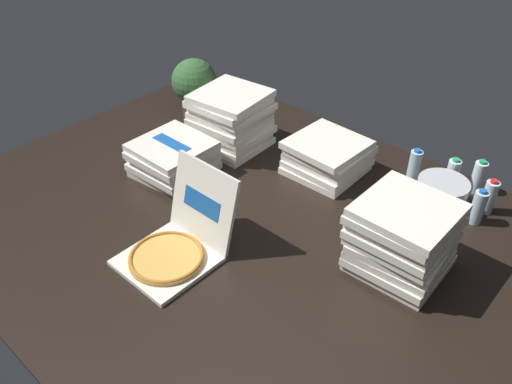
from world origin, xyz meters
The scene contains 14 objects.
ground_plane centered at (0.00, 0.00, -0.01)m, with size 3.20×2.40×0.02m, color black.
open_pizza_box centered at (-0.09, -0.40, 0.07)m, with size 0.40×0.51×0.41m.
pizza_stack_right_near centered at (0.73, 0.25, 0.18)m, with size 0.44×0.44×0.36m.
pizza_stack_right_far centered at (0.01, 0.68, 0.10)m, with size 0.42×0.43×0.20m.
pizza_stack_right_mid centered at (-0.64, 0.06, 0.10)m, with size 0.44×0.44×0.20m.
pizza_stack_left_far centered at (-0.62, 0.52, 0.18)m, with size 0.45×0.46×0.36m.
ice_bucket centered at (0.67, 0.81, 0.08)m, with size 0.27×0.27×0.16m, color #B7BABF.
water_bottle_0 centered at (0.86, 0.81, 0.10)m, with size 0.07×0.07×0.20m.
water_bottle_1 centered at (0.64, 1.00, 0.10)m, with size 0.07×0.07×0.20m.
water_bottle_2 centered at (0.43, 0.94, 0.10)m, with size 0.07×0.07×0.20m.
water_bottle_3 centered at (0.87, 0.93, 0.10)m, with size 0.07×0.07×0.20m.
water_bottle_4 centered at (0.75, 1.07, 0.10)m, with size 0.07×0.07×0.20m.
water_bottle_5 centered at (0.63, 0.57, 0.10)m, with size 0.07×0.07×0.20m.
potted_plant centered at (-1.07, 0.63, 0.23)m, with size 0.30×0.30×0.41m.
Camera 1 is at (1.42, -1.50, 1.74)m, focal length 36.39 mm.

